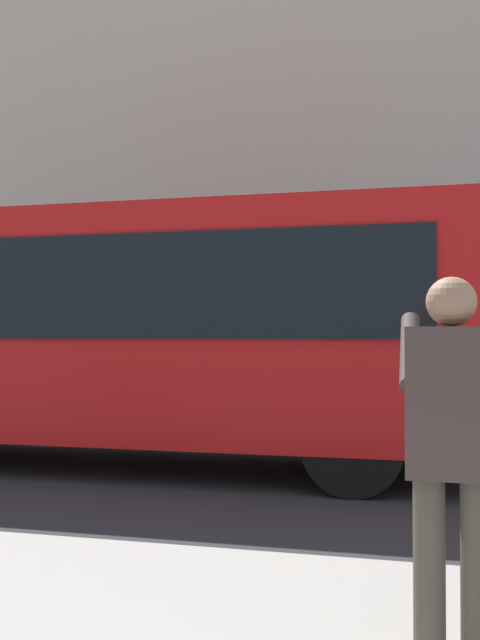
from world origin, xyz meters
The scene contains 4 objects.
ground_plane centered at (0.00, 0.00, 0.00)m, with size 60.00×60.00×0.00m, color #2B2B2D.
building_facade_far centered at (-0.02, -6.80, 5.99)m, with size 28.00×1.55×12.00m.
red_bus centered at (2.35, -0.01, 1.68)m, with size 9.05×2.54×3.08m.
pedestrian_photographer centered at (-1.44, 4.92, 1.14)m, with size 0.53×0.52×1.70m.
Camera 1 is at (-1.30, 8.21, 1.60)m, focal length 40.35 mm.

